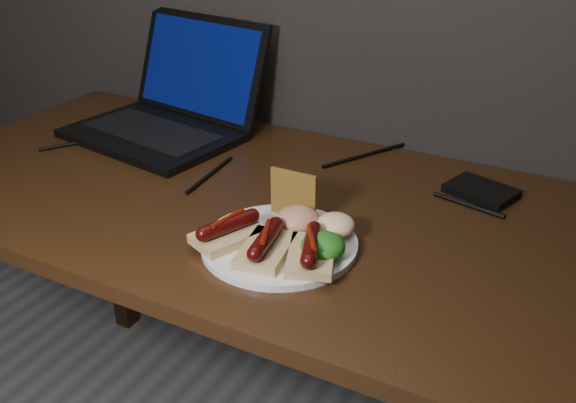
# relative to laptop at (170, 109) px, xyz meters

# --- Properties ---
(desk) EXTENTS (1.40, 0.70, 0.75)m
(desk) POSITION_rel_laptop_xyz_m (0.32, -0.20, -0.14)
(desk) COLOR #35200D
(desk) RESTS_ON ground
(laptop) EXTENTS (0.42, 0.40, 0.25)m
(laptop) POSITION_rel_laptop_xyz_m (0.00, 0.00, 0.00)
(laptop) COLOR black
(laptop) RESTS_ON desk
(hard_drive) EXTENTS (0.14, 0.12, 0.02)m
(hard_drive) POSITION_rel_laptop_xyz_m (0.72, 0.00, -0.05)
(hard_drive) COLOR black
(hard_drive) RESTS_ON desk
(desk_cables) EXTENTS (0.96, 0.42, 0.01)m
(desk_cables) POSITION_rel_laptop_xyz_m (0.29, -0.07, -0.05)
(desk_cables) COLOR black
(desk_cables) RESTS_ON desk
(plate) EXTENTS (0.29, 0.29, 0.01)m
(plate) POSITION_rel_laptop_xyz_m (0.47, -0.34, -0.05)
(plate) COLOR silver
(plate) RESTS_ON desk
(bread_sausage_left) EXTENTS (0.11, 0.13, 0.04)m
(bread_sausage_left) POSITION_rel_laptop_xyz_m (0.40, -0.37, -0.02)
(bread_sausage_left) COLOR #DDC381
(bread_sausage_left) RESTS_ON plate
(bread_sausage_center) EXTENTS (0.09, 0.13, 0.04)m
(bread_sausage_center) POSITION_rel_laptop_xyz_m (0.48, -0.38, -0.02)
(bread_sausage_center) COLOR #DDC381
(bread_sausage_center) RESTS_ON plate
(bread_sausage_right) EXTENTS (0.11, 0.13, 0.04)m
(bread_sausage_right) POSITION_rel_laptop_xyz_m (0.55, -0.37, -0.02)
(bread_sausage_right) COLOR #DDC381
(bread_sausage_right) RESTS_ON plate
(crispbread) EXTENTS (0.09, 0.01, 0.08)m
(crispbread) POSITION_rel_laptop_xyz_m (0.46, -0.25, 0.00)
(crispbread) COLOR olive
(crispbread) RESTS_ON plate
(salad_greens) EXTENTS (0.07, 0.07, 0.04)m
(salad_greens) POSITION_rel_laptop_xyz_m (0.56, -0.35, -0.02)
(salad_greens) COLOR #155410
(salad_greens) RESTS_ON plate
(salsa_mound) EXTENTS (0.07, 0.07, 0.04)m
(salsa_mound) POSITION_rel_laptop_xyz_m (0.48, -0.29, -0.02)
(salsa_mound) COLOR #A71A10
(salsa_mound) RESTS_ON plate
(coleslaw_mound) EXTENTS (0.06, 0.06, 0.04)m
(coleslaw_mound) POSITION_rel_laptop_xyz_m (0.55, -0.28, -0.02)
(coleslaw_mound) COLOR #F1E4D0
(coleslaw_mound) RESTS_ON plate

